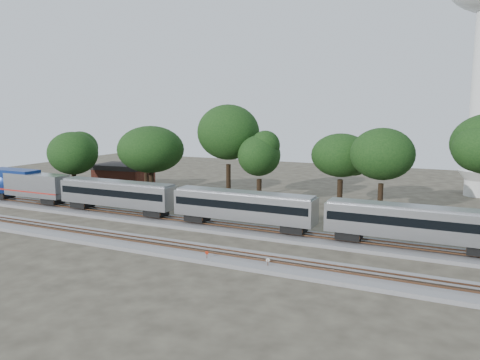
{
  "coord_description": "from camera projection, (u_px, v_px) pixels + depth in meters",
  "views": [
    {
      "loc": [
        24.89,
        -43.6,
        14.65
      ],
      "look_at": [
        1.63,
        5.0,
        6.46
      ],
      "focal_mm": 35.0,
      "sensor_mm": 36.0,
      "label": 1
    }
  ],
  "objects": [
    {
      "name": "track_near",
      "position": [
        188.0,
        251.0,
        48.11
      ],
      "size": [
        160.0,
        5.0,
        0.73
      ],
      "color": "slate",
      "rests_on": "ground"
    },
    {
      "name": "tree_1",
      "position": [
        146.0,
        149.0,
        78.67
      ],
      "size": [
        8.07,
        8.07,
        11.38
      ],
      "color": "black",
      "rests_on": "ground"
    },
    {
      "name": "switch_stand_white",
      "position": [
        268.0,
        262.0,
        42.94
      ],
      "size": [
        0.34,
        0.16,
        1.11
      ],
      "rotation": [
        0.0,
        0.0,
        0.39
      ],
      "color": "#512D19",
      "rests_on": "ground"
    },
    {
      "name": "tree_3",
      "position": [
        228.0,
        132.0,
        73.75
      ],
      "size": [
        11.21,
        11.21,
        15.8
      ],
      "color": "black",
      "rests_on": "ground"
    },
    {
      "name": "track_far",
      "position": [
        231.0,
        229.0,
        57.03
      ],
      "size": [
        160.0,
        5.0,
        0.73
      ],
      "color": "slate",
      "rests_on": "ground"
    },
    {
      "name": "tree_6",
      "position": [
        382.0,
        154.0,
        62.62
      ],
      "size": [
        8.83,
        8.83,
        12.45
      ],
      "color": "black",
      "rests_on": "ground"
    },
    {
      "name": "tree_0",
      "position": [
        73.0,
        153.0,
        77.22
      ],
      "size": [
        7.56,
        7.56,
        10.65
      ],
      "color": "black",
      "rests_on": "ground"
    },
    {
      "name": "train",
      "position": [
        414.0,
        222.0,
        47.67
      ],
      "size": [
        130.35,
        3.18,
        4.68
      ],
      "color": "#B0B2B7",
      "rests_on": "ground"
    },
    {
      "name": "switch_lever",
      "position": [
        223.0,
        262.0,
        44.86
      ],
      "size": [
        0.52,
        0.33,
        0.3
      ],
      "primitive_type": "cube",
      "rotation": [
        0.0,
        0.0,
        0.06
      ],
      "color": "#512D19",
      "rests_on": "ground"
    },
    {
      "name": "tree_4",
      "position": [
        259.0,
        156.0,
        70.15
      ],
      "size": [
        7.87,
        7.87,
        11.1
      ],
      "color": "black",
      "rests_on": "ground"
    },
    {
      "name": "ground",
      "position": [
        207.0,
        243.0,
        51.71
      ],
      "size": [
        160.0,
        160.0,
        0.0
      ],
      "primitive_type": "plane",
      "color": "#383328",
      "rests_on": "ground"
    },
    {
      "name": "tree_2",
      "position": [
        151.0,
        149.0,
        75.55
      ],
      "size": [
        8.34,
        8.34,
        11.76
      ],
      "color": "black",
      "rests_on": "ground"
    },
    {
      "name": "tree_5",
      "position": [
        341.0,
        155.0,
        69.21
      ],
      "size": [
        8.01,
        8.01,
        11.29
      ],
      "color": "black",
      "rests_on": "ground"
    },
    {
      "name": "brick_building",
      "position": [
        124.0,
        176.0,
        86.41
      ],
      "size": [
        10.27,
        7.72,
        4.63
      ],
      "rotation": [
        0.0,
        0.0,
        0.1
      ],
      "color": "maroon",
      "rests_on": "ground"
    },
    {
      "name": "switch_stand_red",
      "position": [
        207.0,
        255.0,
        45.12
      ],
      "size": [
        0.35,
        0.07,
        1.1
      ],
      "rotation": [
        0.0,
        0.0,
        0.09
      ],
      "color": "#512D19",
      "rests_on": "ground"
    }
  ]
}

